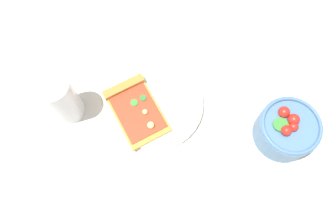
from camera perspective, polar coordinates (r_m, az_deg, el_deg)
The scene contains 5 objects.
ground_plane at distance 0.75m, azimuth 0.43°, elevation -1.05°, with size 2.40×2.40×0.00m, color beige.
plate at distance 0.76m, azimuth -2.16°, elevation 1.37°, with size 0.22×0.22×0.01m, color white.
pizza_slice_main at distance 0.74m, azimuth -5.91°, elevation 0.88°, with size 0.11×0.16×0.02m.
salad_bowl at distance 0.75m, azimuth 20.22°, elevation -2.91°, with size 0.13×0.13×0.09m.
soda_glass at distance 0.74m, azimuth -18.21°, elevation 2.11°, with size 0.07×0.07×0.14m.
Camera 1 is at (0.14, 0.21, 0.71)m, focal length 34.47 mm.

